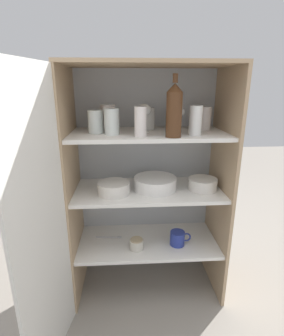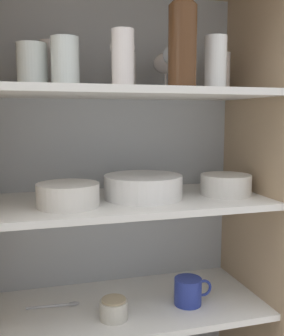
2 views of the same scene
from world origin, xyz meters
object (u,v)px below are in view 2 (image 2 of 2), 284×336
serving_bowl_small (226,184)px  storage_jar (114,309)px  wine_bottle (183,38)px  coffee_mug_primary (189,291)px  plate_stack_white (143,187)px  mixing_bowl_large (68,194)px

serving_bowl_small → storage_jar: size_ratio=1.93×
wine_bottle → coffee_mug_primary: (0.07, 0.09, -0.76)m
wine_bottle → plate_stack_white: (-0.07, 0.14, -0.42)m
wine_bottle → coffee_mug_primary: bearing=52.6°
wine_bottle → storage_jar: wine_bottle is taller
plate_stack_white → mixing_bowl_large: plate_stack_white is taller
plate_stack_white → serving_bowl_small: 0.27m
mixing_bowl_large → coffee_mug_primary: (0.37, -0.00, -0.34)m
wine_bottle → mixing_bowl_large: wine_bottle is taller
coffee_mug_primary → plate_stack_white: bearing=159.1°
plate_stack_white → coffee_mug_primary: (0.14, -0.05, -0.34)m
plate_stack_white → storage_jar: (-0.11, -0.08, -0.35)m
mixing_bowl_large → storage_jar: (0.12, -0.03, -0.35)m
wine_bottle → serving_bowl_small: bearing=29.8°
plate_stack_white → mixing_bowl_large: (-0.24, -0.05, -0.00)m
wine_bottle → coffee_mug_primary: wine_bottle is taller
serving_bowl_small → coffee_mug_primary: bearing=-167.7°
wine_bottle → serving_bowl_small: wine_bottle is taller
wine_bottle → mixing_bowl_large: bearing=164.0°
wine_bottle → storage_jar: (-0.18, 0.06, -0.77)m
serving_bowl_small → storage_jar: serving_bowl_small is taller
plate_stack_white → coffee_mug_primary: plate_stack_white is taller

